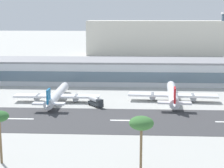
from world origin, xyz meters
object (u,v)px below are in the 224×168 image
object	(u,v)px
airliner_red_tail_gate_2	(173,95)
airliner_blue_tail_gate_1	(57,96)
terminal_building	(117,71)
service_fuel_truck_1	(96,102)
palm_tree_1	(141,124)
distant_hotel_block	(161,38)

from	to	relation	value
airliner_red_tail_gate_2	airliner_blue_tail_gate_1	bearing A→B (deg)	98.34
terminal_building	airliner_blue_tail_gate_1	world-z (taller)	terminal_building
service_fuel_truck_1	palm_tree_1	distance (m)	68.72
service_fuel_truck_1	palm_tree_1	world-z (taller)	palm_tree_1
service_fuel_truck_1	palm_tree_1	xyz separation A→B (m)	(17.67, -65.59, 10.41)
palm_tree_1	airliner_blue_tail_gate_1	bearing A→B (deg)	116.35
palm_tree_1	airliner_red_tail_gate_2	bearing A→B (deg)	78.17
terminal_building	distant_hotel_block	xyz separation A→B (m)	(35.57, 149.46, 9.43)
airliner_blue_tail_gate_1	terminal_building	bearing A→B (deg)	-26.99
distant_hotel_block	palm_tree_1	xyz separation A→B (m)	(-24.70, -271.48, -3.59)
airliner_red_tail_gate_2	service_fuel_truck_1	size ratio (longest dim) A/B	5.69
distant_hotel_block	palm_tree_1	distance (m)	272.63
airliner_blue_tail_gate_1	airliner_red_tail_gate_2	xyz separation A→B (m)	(51.70, 4.09, 0.15)
terminal_building	service_fuel_truck_1	distance (m)	57.02
terminal_building	service_fuel_truck_1	bearing A→B (deg)	-96.88
terminal_building	distant_hotel_block	bearing A→B (deg)	76.61
airliner_red_tail_gate_2	palm_tree_1	size ratio (longest dim) A/B	3.29
airliner_blue_tail_gate_1	airliner_red_tail_gate_2	size ratio (longest dim) A/B	0.95
distant_hotel_block	palm_tree_1	size ratio (longest dim) A/B	9.71
distant_hotel_block	palm_tree_1	bearing A→B (deg)	-95.20
terminal_building	palm_tree_1	world-z (taller)	palm_tree_1
airliner_red_tail_gate_2	distant_hotel_block	bearing A→B (deg)	1.25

